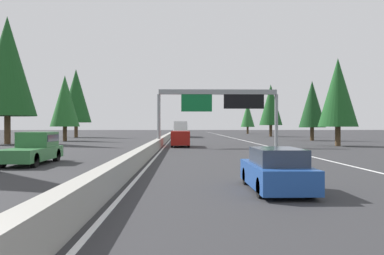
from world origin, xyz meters
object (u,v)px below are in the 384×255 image
Objects in this scene: oncoming_near at (34,148)px; sedan_mid_left at (276,171)px; minivan_distant_b at (180,138)px; conifer_right_far at (271,105)px; conifer_left_far at (76,96)px; conifer_right_mid at (312,104)px; sedan_far_center at (182,133)px; sign_gantry_overhead at (220,101)px; conifer_right_near at (338,93)px; conifer_right_distant at (248,115)px; bus_near_center at (181,129)px; conifer_left_near at (7,66)px; conifer_left_mid at (65,101)px.

sedan_mid_left is at bearing 50.16° from oncoming_near.
conifer_right_far is at bearing -25.09° from minivan_distant_b.
conifer_left_far is (63.79, 24.02, 7.44)m from sedan_mid_left.
sedan_far_center is at bearing 33.82° from conifer_right_mid.
sedan_far_center is 0.79× the size of oncoming_near.
conifer_right_near is (2.28, -13.39, 1.14)m from sign_gantry_overhead.
sign_gantry_overhead reaches higher than sedan_mid_left.
conifer_right_distant is at bearing -11.76° from sign_gantry_overhead.
conifer_right_mid is (16.37, -2.56, -0.39)m from conifer_right_near.
bus_near_center is 19.79m from conifer_right_far.
oncoming_near is 92.37m from conifer_right_distant.
conifer_right_mid reaches higher than bus_near_center.
conifer_right_far is at bearing -179.99° from conifer_right_distant.
conifer_right_distant reaches higher than bus_near_center.
conifer_right_mid reaches higher than sedan_far_center.
conifer_left_near is (8.17, 25.53, 4.83)m from sign_gantry_overhead.
conifer_left_mid is (-30.76, 17.25, 5.24)m from sedan_far_center.
sedan_mid_left is at bearing 171.12° from conifer_right_distant.
conifer_left_far is at bearing 10.23° from conifer_left_mid.
conifer_right_mid is at bearing -113.47° from conifer_left_far.
minivan_distant_b is 0.45× the size of conifer_right_far.
bus_near_center is 2.61× the size of sedan_far_center.
conifer_right_distant is (29.34, 0.01, -1.23)m from conifer_right_far.
oncoming_near is (10.02, 12.01, 0.23)m from sedan_mid_left.
conifer_right_near is at bearing -98.61° from conifer_left_near.
conifer_right_distant is (68.34, -1.31, -0.48)m from conifer_right_near.
sedan_far_center is (48.51, 4.06, -4.12)m from sign_gantry_overhead.
conifer_left_near is at bearing 144.87° from bus_near_center.
conifer_left_mid is at bearing 50.21° from sign_gantry_overhead.
conifer_left_far is at bearing 34.21° from sign_gantry_overhead.
conifer_right_mid is at bearing -40.54° from sign_gantry_overhead.
bus_near_center is 1.05× the size of conifer_right_far.
bus_near_center is 2.05× the size of oncoming_near.
minivan_distant_b is at bearing 93.71° from conifer_right_near.
conifer_right_distant is 0.57× the size of conifer_left_near.
oncoming_near is at bearing 141.65° from conifer_right_mid.
conifer_left_near reaches higher than sedan_far_center.
minivan_distant_b is 26.99m from conifer_right_mid.
minivan_distant_b is at bearing 179.98° from sedan_far_center.
sedan_mid_left is 15.64m from oncoming_near.
oncoming_near is 0.57× the size of conifer_left_mid.
sedan_mid_left is 0.88× the size of minivan_distant_b.
sedan_mid_left is 33.35m from conifer_right_near.
conifer_right_distant reaches higher than sedan_far_center.
conifer_left_mid is at bearing -166.19° from oncoming_near.
sedan_far_center is at bearing 172.59° from oncoming_near.
conifer_right_mid is at bearing -146.18° from sedan_far_center.
oncoming_near is at bearing -167.41° from conifer_left_far.
conifer_right_distant is at bearing -15.13° from minivan_distant_b.
conifer_left_near is (-62.45, 40.22, 4.17)m from conifer_right_distant.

